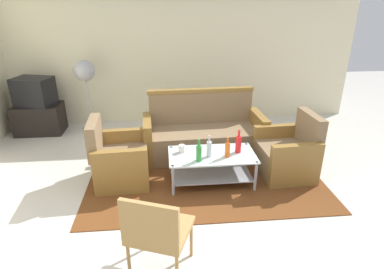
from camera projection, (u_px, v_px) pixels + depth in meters
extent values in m
plane|color=beige|center=(204.00, 209.00, 3.66)|extent=(14.00, 14.00, 0.00)
cube|color=beige|center=(184.00, 47.00, 5.91)|extent=(6.52, 0.12, 2.80)
cube|color=brown|center=(204.00, 174.00, 4.36)|extent=(3.07, 2.09, 0.01)
cube|color=#7F6647|center=(204.00, 142.00, 4.83)|extent=(1.63, 0.78, 0.42)
cube|color=#7F6647|center=(201.00, 107.00, 4.94)|extent=(1.60, 0.22, 0.48)
cube|color=olive|center=(257.00, 133.00, 4.90)|extent=(0.15, 0.70, 0.62)
cube|color=olive|center=(148.00, 139.00, 4.68)|extent=(0.15, 0.70, 0.62)
cube|color=olive|center=(201.00, 91.00, 4.84)|extent=(1.64, 0.18, 0.06)
cube|color=#7F6647|center=(123.00, 166.00, 4.16)|extent=(0.69, 0.64, 0.40)
cube|color=#7F6647|center=(95.00, 138.00, 3.95)|extent=(0.15, 0.61, 0.45)
cube|color=olive|center=(123.00, 149.00, 4.43)|extent=(0.66, 0.14, 0.58)
cube|color=olive|center=(121.00, 172.00, 3.83)|extent=(0.66, 0.14, 0.58)
cube|color=#7F6647|center=(284.00, 160.00, 4.31)|extent=(0.69, 0.63, 0.40)
cube|color=#7F6647|center=(310.00, 130.00, 4.19)|extent=(0.15, 0.61, 0.45)
cube|color=olive|center=(295.00, 166.00, 3.98)|extent=(0.66, 0.13, 0.58)
cube|color=olive|center=(275.00, 144.00, 4.58)|extent=(0.66, 0.13, 0.58)
cube|color=silver|center=(212.00, 155.00, 4.03)|extent=(1.10, 0.60, 0.02)
cube|color=#9E9EA5|center=(211.00, 173.00, 4.14)|extent=(1.00, 0.52, 0.02)
cylinder|color=#9E9EA5|center=(171.00, 160.00, 4.30)|extent=(0.04, 0.04, 0.40)
cylinder|color=#9E9EA5|center=(245.00, 157.00, 4.39)|extent=(0.04, 0.04, 0.40)
cylinder|color=#9E9EA5|center=(173.00, 180.00, 3.83)|extent=(0.04, 0.04, 0.40)
cylinder|color=#9E9EA5|center=(256.00, 176.00, 3.91)|extent=(0.04, 0.04, 0.40)
cylinder|color=#D85919|center=(227.00, 150.00, 3.92)|extent=(0.06, 0.06, 0.19)
cylinder|color=#D85919|center=(228.00, 140.00, 3.87)|extent=(0.02, 0.02, 0.08)
cylinder|color=red|center=(238.00, 145.00, 4.04)|extent=(0.07, 0.07, 0.22)
cylinder|color=red|center=(239.00, 133.00, 3.98)|extent=(0.03, 0.03, 0.09)
cylinder|color=#2D8C38|center=(199.00, 154.00, 3.82)|extent=(0.07, 0.07, 0.20)
cylinder|color=#2D8C38|center=(199.00, 143.00, 3.76)|extent=(0.03, 0.03, 0.09)
cylinder|color=silver|center=(209.00, 149.00, 3.93)|extent=(0.06, 0.06, 0.20)
cylinder|color=silver|center=(209.00, 139.00, 3.88)|extent=(0.02, 0.02, 0.09)
cylinder|color=silver|center=(182.00, 149.00, 4.06)|extent=(0.08, 0.08, 0.10)
cube|color=black|center=(40.00, 119.00, 5.66)|extent=(0.80, 0.50, 0.52)
cube|color=black|center=(34.00, 91.00, 5.46)|extent=(0.69, 0.58, 0.48)
cube|color=black|center=(42.00, 88.00, 5.66)|extent=(0.50, 0.14, 0.36)
cylinder|color=#2D2D33|center=(92.00, 129.00, 5.88)|extent=(0.32, 0.32, 0.03)
cylinder|color=#B2B2B7|center=(89.00, 103.00, 5.68)|extent=(0.03, 0.03, 0.95)
sphere|color=#B2B2B7|center=(84.00, 71.00, 5.46)|extent=(0.36, 0.36, 0.36)
cube|color=#AD844C|center=(161.00, 230.00, 2.69)|extent=(0.62, 0.62, 0.04)
cube|color=#AD844C|center=(149.00, 226.00, 2.41)|extent=(0.46, 0.21, 0.40)
cylinder|color=#AD844C|center=(149.00, 230.00, 3.01)|extent=(0.03, 0.03, 0.42)
cylinder|color=#AD844C|center=(191.00, 238.00, 2.90)|extent=(0.03, 0.03, 0.42)
cylinder|color=#AD844C|center=(129.00, 262.00, 2.64)|extent=(0.03, 0.03, 0.42)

